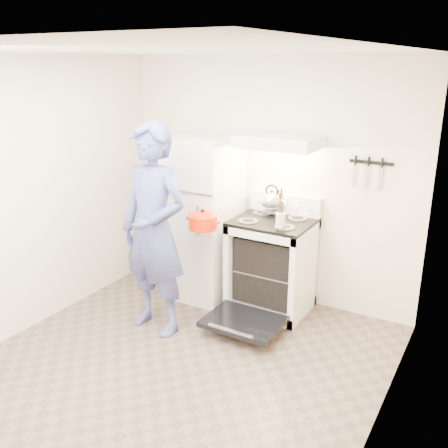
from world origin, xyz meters
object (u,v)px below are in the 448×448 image
(tea_kettle, at_px, (272,200))
(dutch_oven, at_px, (203,222))
(refrigerator, at_px, (202,218))
(stove_body, at_px, (272,267))
(person, at_px, (154,231))

(tea_kettle, distance_m, dutch_oven, 0.79)
(refrigerator, distance_m, stove_body, 0.90)
(person, relative_size, dutch_oven, 5.73)
(stove_body, bearing_deg, tea_kettle, 121.25)
(refrigerator, xyz_separation_m, person, (0.04, -0.87, 0.13))
(dutch_oven, bearing_deg, refrigerator, 123.31)
(stove_body, xyz_separation_m, dutch_oven, (-0.48, -0.53, 0.54))
(refrigerator, relative_size, person, 0.87)
(refrigerator, distance_m, dutch_oven, 0.62)
(refrigerator, height_order, stove_body, refrigerator)
(tea_kettle, xyz_separation_m, person, (-0.67, -1.05, -0.13))
(person, bearing_deg, refrigerator, 97.96)
(refrigerator, xyz_separation_m, tea_kettle, (0.72, 0.18, 0.26))
(tea_kettle, xyz_separation_m, dutch_oven, (-0.38, -0.68, -0.11))
(person, distance_m, dutch_oven, 0.47)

